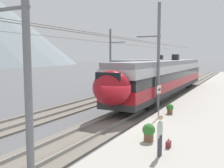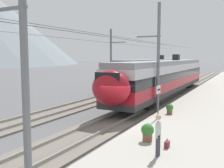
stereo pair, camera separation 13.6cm
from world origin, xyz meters
TOP-DOWN VIEW (x-y plane):
  - ground_plane at (0.00, 0.00)m, footprint 400.00×400.00m
  - platform_slab at (0.00, -5.29)m, footprint 120.00×8.48m
  - track_near at (0.00, 0.93)m, footprint 120.00×3.00m
  - track_far at (0.00, 6.11)m, footprint 120.00×3.00m
  - train_near_platform at (12.55, 0.93)m, footprint 26.48×2.87m
  - train_far_track at (23.86, 6.11)m, footprint 25.80×2.99m
  - catenary_mast_west at (-8.53, -0.56)m, footprint 42.02×1.90m
  - catenary_mast_mid at (4.69, -0.57)m, footprint 42.02×1.90m
  - catenary_mast_far_side at (13.30, 7.78)m, footprint 42.02×2.10m
  - platform_sign at (1.60, -1.69)m, footprint 0.70×0.08m
  - passenger_walking at (-4.51, -3.60)m, footprint 0.53×0.22m
  - handbag_beside_passenger at (-3.44, -3.67)m, footprint 0.32×0.18m
  - potted_plant_platform_edge at (3.23, -2.01)m, footprint 0.50×0.50m
  - potted_plant_by_shelter at (-3.01, -2.62)m, footprint 0.60×0.60m

SIDE VIEW (x-z plane):
  - ground_plane at x=0.00m, z-range 0.00..0.00m
  - track_near at x=0.00m, z-range -0.07..0.21m
  - track_far at x=0.00m, z-range -0.07..0.21m
  - platform_slab at x=0.00m, z-range 0.00..0.29m
  - handbag_beside_passenger at x=-3.44m, z-range 0.23..0.65m
  - potted_plant_platform_edge at x=3.23m, z-range 0.34..1.05m
  - potted_plant_by_shelter at x=-3.01m, z-range 0.35..1.19m
  - passenger_walking at x=-4.51m, z-range 0.39..2.08m
  - platform_sign at x=1.60m, z-range 0.79..2.91m
  - train_far_track at x=23.86m, z-range 0.09..4.36m
  - train_near_platform at x=12.55m, z-range 0.09..4.36m
  - catenary_mast_west at x=-8.53m, z-range 0.16..7.73m
  - catenary_mast_far_side at x=13.30m, z-range 0.19..7.76m
  - catenary_mast_mid at x=4.69m, z-range 0.13..8.38m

